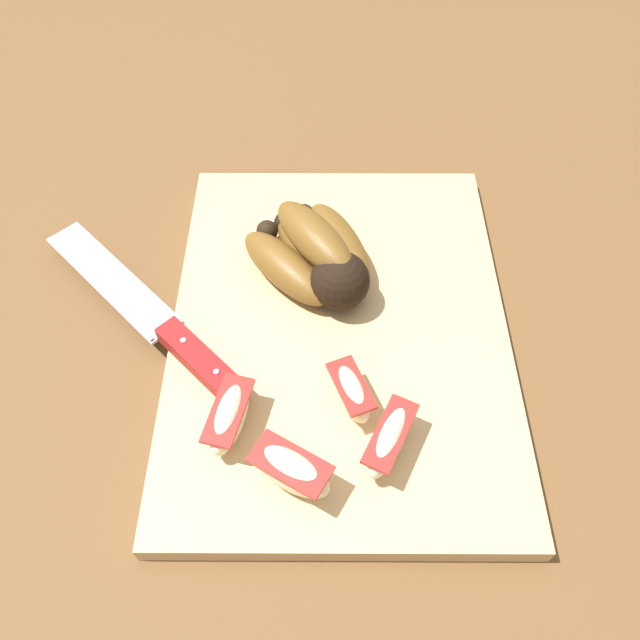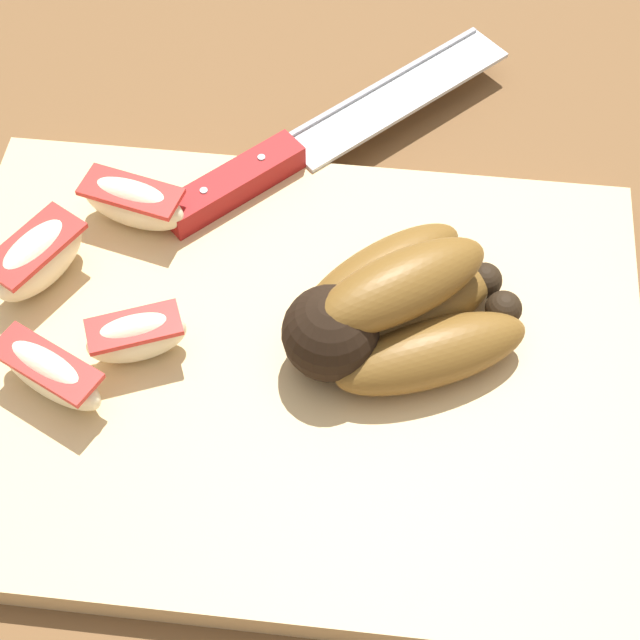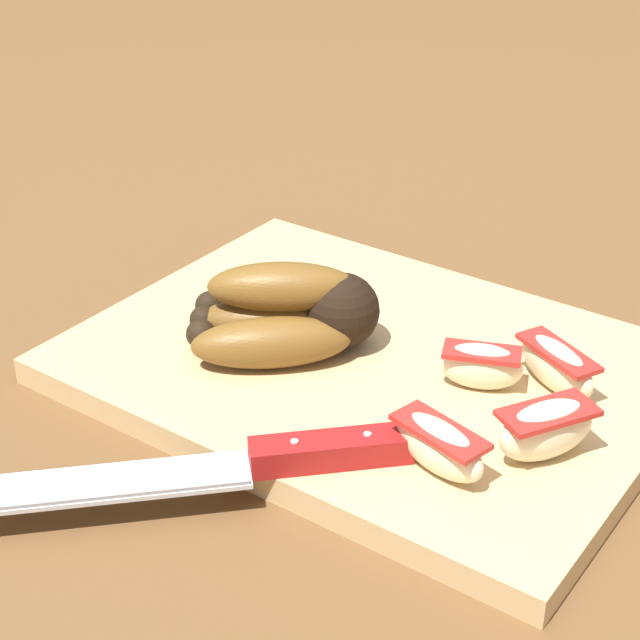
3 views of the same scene
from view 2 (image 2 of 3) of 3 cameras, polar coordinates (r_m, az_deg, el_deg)
The scene contains 8 objects.
ground_plane at distance 0.60m, azimuth -2.95°, elevation -3.02°, with size 6.00×6.00×0.00m, color brown.
cutting_board at distance 0.59m, azimuth -1.97°, elevation -2.53°, with size 0.41×0.31×0.02m, color tan.
banana_bunch at distance 0.57m, azimuth 4.18°, elevation 0.54°, with size 0.15×0.14×0.07m.
chefs_knife at distance 0.67m, azimuth -1.52°, elevation 9.54°, with size 0.22×0.22×0.02m.
apple_wedge_near at distance 0.57m, azimuth -15.08°, elevation -2.95°, with size 0.07×0.05×0.03m.
apple_wedge_middle at distance 0.64m, azimuth -10.55°, elevation 6.55°, with size 0.07×0.04×0.04m.
apple_wedge_far at distance 0.62m, azimuth -15.70°, elevation 3.39°, with size 0.06×0.07×0.04m.
apple_wedge_extra at distance 0.57m, azimuth -10.38°, elevation -0.95°, with size 0.06×0.04×0.03m.
Camera 2 is at (0.06, -0.30, 0.51)m, focal length 56.38 mm.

